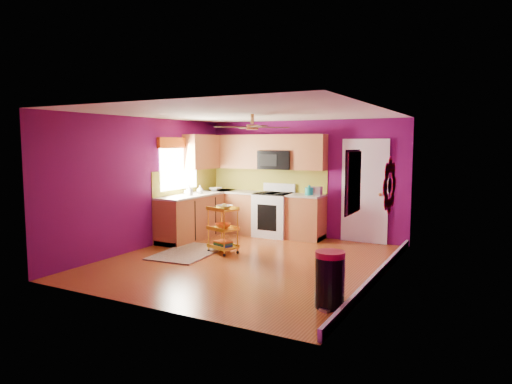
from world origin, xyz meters
The scene contains 18 objects.
ground centered at (0.00, 0.00, 0.00)m, with size 5.00×5.00×0.00m, color brown.
room_envelope centered at (0.03, 0.00, 1.63)m, with size 4.54×5.04×2.52m.
lower_cabinets centered at (-1.35, 1.82, 0.43)m, with size 2.81×2.31×0.94m.
electric_range centered at (-0.55, 2.17, 0.48)m, with size 0.76×0.66×1.13m.
upper_cabinetry centered at (-1.24, 2.17, 1.80)m, with size 2.80×2.30×1.26m.
left_window centered at (-2.22, 1.05, 1.74)m, with size 0.08×1.35×1.08m.
panel_door centered at (1.35, 2.47, 1.02)m, with size 0.95×0.11×2.15m.
right_wall_art centered at (2.23, -0.34, 1.44)m, with size 0.04×2.74×1.04m.
ceiling_fan centered at (0.00, 0.20, 2.29)m, with size 1.01×1.01×0.26m.
shag_rug centered at (-1.24, 0.01, 0.01)m, with size 0.92×1.51×0.02m, color black.
rolling_cart centered at (-0.68, 0.33, 0.48)m, with size 0.60×0.51×0.92m.
trash_can centered at (1.97, -1.43, 0.35)m, with size 0.46×0.46×0.70m.
teal_kettle centered at (0.27, 2.18, 1.02)m, with size 0.18×0.18×0.21m.
toaster centered at (0.40, 2.24, 1.03)m, with size 0.22×0.15×0.18m, color beige.
soap_bottle_a centered at (-1.88, 0.94, 1.05)m, with size 0.10×0.10×0.21m, color #EA3F72.
soap_bottle_b centered at (-1.90, 1.34, 1.03)m, with size 0.14×0.14×0.18m, color white.
counter_dish centered at (-1.97, 2.05, 0.97)m, with size 0.27×0.27×0.07m, color white.
counter_cup centered at (-2.01, 1.04, 0.99)m, with size 0.12×0.12×0.09m, color white.
Camera 1 is at (3.74, -6.64, 1.99)m, focal length 32.00 mm.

